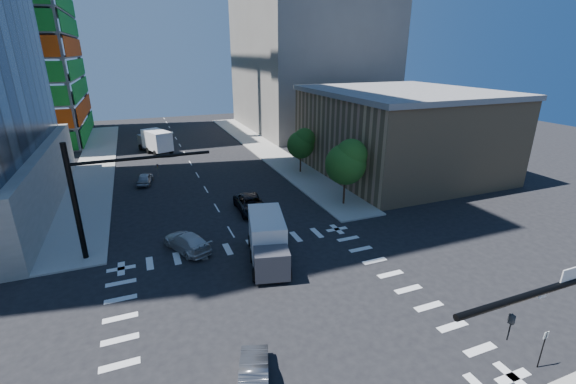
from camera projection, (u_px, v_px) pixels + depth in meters
name	position (u px, v px, depth m)	size (l,w,h in m)	color
ground	(278.00, 312.00, 23.63)	(160.00, 160.00, 0.00)	black
road_markings	(278.00, 312.00, 23.63)	(20.00, 20.00, 0.01)	silver
sidewalk_ne	(265.00, 149.00, 62.83)	(5.00, 60.00, 0.15)	#9A9792
sidewalk_nw	(96.00, 164.00, 54.13)	(5.00, 60.00, 0.15)	#9A9792
commercial_building	(400.00, 131.00, 49.69)	(20.50, 22.50, 10.60)	tan
bg_building_ne	(308.00, 57.00, 76.16)	(24.00, 30.00, 28.00)	slate
signal_mast_nw	(96.00, 190.00, 28.29)	(10.20, 0.40, 9.00)	black
tree_south	(347.00, 161.00, 38.54)	(4.16, 4.16, 6.82)	#382316
tree_north	(302.00, 143.00, 49.35)	(3.54, 3.52, 5.78)	#382316
no_parking_sign	(543.00, 345.00, 19.03)	(0.30, 0.06, 2.20)	black
car_nb_far	(251.00, 204.00, 38.20)	(2.58, 5.59, 1.55)	black
car_sb_near	(187.00, 242.00, 30.80)	(2.03, 4.99, 1.45)	#B7B7B7
car_sb_mid	(145.00, 179.00, 46.23)	(1.59, 3.96, 1.35)	#9FA1A6
car_sb_cross	(254.00, 374.00, 18.26)	(1.38, 3.97, 1.31)	#57585D
box_truck_near	(268.00, 245.00, 28.73)	(4.12, 6.86, 3.36)	black
box_truck_far	(154.00, 142.00, 60.61)	(5.07, 7.33, 3.54)	black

